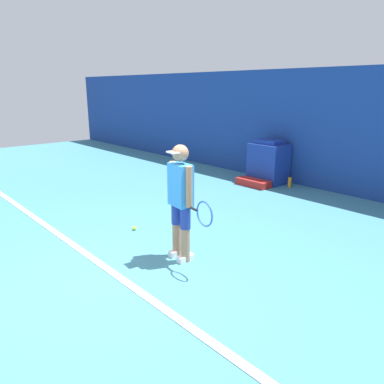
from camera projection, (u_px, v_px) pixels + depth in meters
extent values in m
plane|color=teal|center=(103.00, 283.00, 4.50)|extent=(24.00, 24.00, 0.00)
cube|color=navy|center=(351.00, 133.00, 7.91)|extent=(24.00, 0.10, 2.70)
cube|color=white|center=(119.00, 277.00, 4.64)|extent=(21.60, 0.10, 0.01)
cylinder|color=#A37556|center=(177.00, 239.00, 5.19)|extent=(0.12, 0.12, 0.47)
cylinder|color=navy|center=(176.00, 214.00, 5.09)|extent=(0.14, 0.14, 0.29)
cube|color=white|center=(177.00, 252.00, 5.25)|extent=(0.10, 0.24, 0.08)
cylinder|color=#A37556|center=(185.00, 245.00, 5.02)|extent=(0.12, 0.12, 0.47)
cylinder|color=navy|center=(185.00, 218.00, 4.92)|extent=(0.14, 0.14, 0.29)
cube|color=white|center=(186.00, 258.00, 5.07)|extent=(0.10, 0.24, 0.08)
cube|color=#338CE0|center=(181.00, 185.00, 4.89)|extent=(0.36, 0.24, 0.56)
sphere|color=#A37556|center=(180.00, 153.00, 4.78)|extent=(0.22, 0.22, 0.22)
cube|color=white|center=(174.00, 152.00, 4.72)|extent=(0.19, 0.14, 0.02)
cylinder|color=#A37556|center=(173.00, 181.00, 5.04)|extent=(0.09, 0.09, 0.53)
cylinder|color=#A37556|center=(189.00, 187.00, 4.73)|extent=(0.09, 0.09, 0.53)
cylinder|color=black|center=(193.00, 209.00, 4.73)|extent=(0.19, 0.05, 0.03)
torus|color=#2851B2|center=(204.00, 214.00, 4.53)|extent=(0.32, 0.06, 0.32)
sphere|color=#D1E533|center=(134.00, 228.00, 6.17)|extent=(0.07, 0.07, 0.07)
cube|color=navy|center=(268.00, 163.00, 9.15)|extent=(0.85, 0.65, 0.96)
cube|color=navy|center=(270.00, 142.00, 9.01)|extent=(0.60, 0.45, 0.10)
cube|color=#B2231E|center=(253.00, 183.00, 8.92)|extent=(0.84, 0.35, 0.16)
cylinder|color=orange|center=(290.00, 182.00, 8.80)|extent=(0.08, 0.08, 0.24)
cylinder|color=black|center=(290.00, 177.00, 8.77)|extent=(0.05, 0.05, 0.02)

